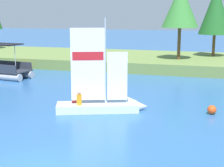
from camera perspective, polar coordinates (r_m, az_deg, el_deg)
The scene contains 7 objects.
shore_bank at distance 36.42m, azimuth 7.53°, elevation 3.64°, with size 80.00×11.24×0.98m, color olive.
shoreline_tree_midleft at distance 34.07m, azimuth 11.09°, elevation 12.32°, with size 3.45×3.45×7.08m.
shoreline_tree_centre at distance 37.38m, azimuth 16.54°, elevation 11.43°, with size 3.29×3.29×7.14m.
wooden_dock at distance 33.78m, azimuth -15.50°, elevation 2.17°, with size 1.52×4.62×0.36m, color brown.
sailboat at distance 19.54m, azimuth -0.26°, elevation -3.29°, with size 5.18×2.93×5.50m.
pontoon_boat at distance 30.95m, azimuth -17.61°, elevation 2.14°, with size 5.40×2.78×2.87m.
channel_buoy at distance 19.73m, azimuth 15.96°, elevation -4.13°, with size 0.49×0.49×0.49m, color #E54C19.
Camera 1 is at (5.66, -10.06, 5.41)m, focal length 56.12 mm.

